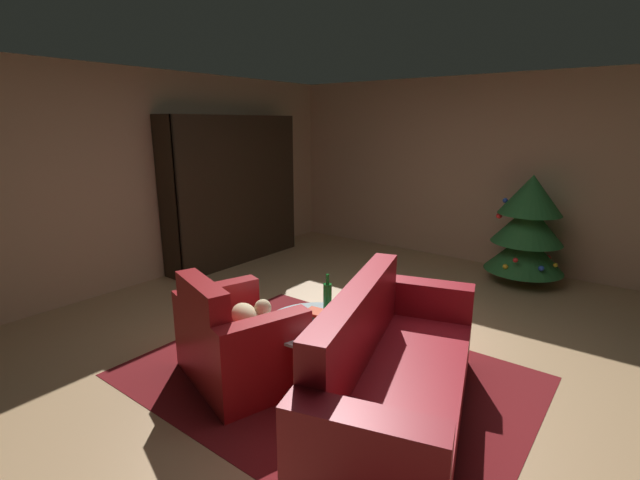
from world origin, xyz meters
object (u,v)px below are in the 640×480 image
decorated_tree (528,228)px  coffee_table (317,327)px  couch_red (393,381)px  armchair_red (236,343)px  bottle_on_table (327,297)px  bookshelf_unit (240,191)px  book_stack_on_table (316,317)px

decorated_tree → coffee_table: bearing=-102.3°
couch_red → coffee_table: (-0.73, 0.16, 0.11)m
armchair_red → coffee_table: size_ratio=1.41×
armchair_red → couch_red: (1.21, 0.23, 0.01)m
couch_red → bottle_on_table: couch_red is taller
bottle_on_table → armchair_red: bearing=-125.3°
bookshelf_unit → coffee_table: bearing=-33.6°
couch_red → bookshelf_unit: bearing=150.3°
bottle_on_table → bookshelf_unit: bearing=148.9°
couch_red → coffee_table: couch_red is taller
armchair_red → decorated_tree: 3.82m
bookshelf_unit → coffee_table: 3.36m
bookshelf_unit → bottle_on_table: bookshelf_unit is taller
coffee_table → decorated_tree: bearing=77.7°
armchair_red → book_stack_on_table: 0.64m
book_stack_on_table → couch_red: bearing=-10.7°
bookshelf_unit → couch_red: bookshelf_unit is taller
armchair_red → bottle_on_table: 0.78m
book_stack_on_table → bottle_on_table: bearing=105.8°
couch_red → decorated_tree: 3.40m
armchair_red → decorated_tree: decorated_tree is taller
bookshelf_unit → book_stack_on_table: (2.77, -1.86, -0.47)m
coffee_table → book_stack_on_table: 0.09m
book_stack_on_table → decorated_tree: bearing=77.9°
armchair_red → book_stack_on_table: armchair_red is taller
coffee_table → decorated_tree: size_ratio=0.60×
armchair_red → decorated_tree: bearing=71.9°
couch_red → decorated_tree: decorated_tree is taller
book_stack_on_table → decorated_tree: decorated_tree is taller
coffee_table → armchair_red: bearing=-141.2°
couch_red → book_stack_on_table: 0.76m
book_stack_on_table → decorated_tree: (0.70, 3.25, 0.18)m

